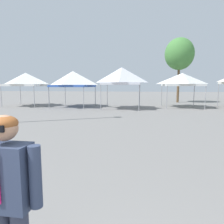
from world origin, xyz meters
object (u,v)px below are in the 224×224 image
canopy_tent_left_of_center (73,79)px  person_foreground (9,196)px  canopy_tent_behind_right (182,80)px  tree_behind_tents_left (179,54)px  canopy_tent_right_of_center (26,80)px  canopy_tent_behind_left (122,76)px

canopy_tent_left_of_center → person_foreground: bearing=-72.6°
canopy_tent_behind_right → tree_behind_tents_left: bearing=84.1°
canopy_tent_left_of_center → tree_behind_tents_left: bearing=31.9°
canopy_tent_right_of_center → canopy_tent_behind_right: canopy_tent_right_of_center is taller
canopy_tent_behind_right → tree_behind_tents_left: (0.60, 5.81, 3.14)m
canopy_tent_left_of_center → canopy_tent_right_of_center: bearing=178.9°
canopy_tent_behind_left → person_foreground: canopy_tent_behind_left is taller
canopy_tent_right_of_center → canopy_tent_behind_right: size_ratio=0.99×
canopy_tent_right_of_center → tree_behind_tents_left: (15.78, 6.66, 3.09)m
canopy_tent_behind_left → canopy_tent_right_of_center: bearing=174.0°
canopy_tent_right_of_center → canopy_tent_left_of_center: bearing=-1.1°
canopy_tent_right_of_center → person_foreground: canopy_tent_right_of_center is taller
canopy_tent_behind_left → canopy_tent_left_of_center: bearing=169.0°
canopy_tent_left_of_center → tree_behind_tents_left: 13.14m
tree_behind_tents_left → canopy_tent_left_of_center: bearing=-148.1°
canopy_tent_right_of_center → tree_behind_tents_left: size_ratio=0.46×
person_foreground → canopy_tent_behind_left: bearing=92.4°
canopy_tent_behind_left → tree_behind_tents_left: tree_behind_tents_left is taller
canopy_tent_behind_right → canopy_tent_left_of_center: bearing=-174.7°
person_foreground → canopy_tent_right_of_center: bearing=120.6°
canopy_tent_behind_left → canopy_tent_behind_right: (5.46, 1.87, -0.27)m
canopy_tent_behind_left → person_foreground: 16.67m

